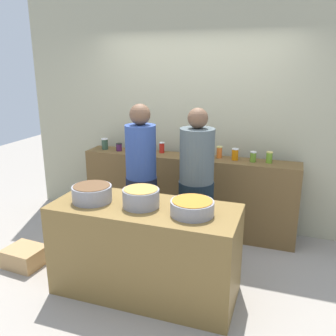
# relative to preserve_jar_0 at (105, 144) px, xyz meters

# --- Properties ---
(ground) EXTENTS (12.00, 12.00, 0.00)m
(ground) POSITION_rel_preserve_jar_0_xyz_m (1.15, -1.10, -1.07)
(ground) COLOR #9D948A
(storefront_wall) EXTENTS (4.80, 0.12, 3.00)m
(storefront_wall) POSITION_rel_preserve_jar_0_xyz_m (1.15, 0.35, 0.43)
(storefront_wall) COLOR #AEA989
(storefront_wall) RESTS_ON ground
(display_shelf) EXTENTS (2.70, 0.36, 0.99)m
(display_shelf) POSITION_rel_preserve_jar_0_xyz_m (1.15, -0.00, -0.57)
(display_shelf) COLOR brown
(display_shelf) RESTS_ON ground
(prep_table) EXTENTS (1.70, 0.70, 0.87)m
(prep_table) POSITION_rel_preserve_jar_0_xyz_m (1.15, -1.40, -0.63)
(prep_table) COLOR brown
(prep_table) RESTS_ON ground
(preserve_jar_0) EXTENTS (0.09, 0.09, 0.15)m
(preserve_jar_0) POSITION_rel_preserve_jar_0_xyz_m (0.00, 0.00, 0.00)
(preserve_jar_0) COLOR #2E4935
(preserve_jar_0) RESTS_ON display_shelf
(preserve_jar_1) EXTENTS (0.08, 0.08, 0.10)m
(preserve_jar_1) POSITION_rel_preserve_jar_0_xyz_m (0.22, -0.02, -0.02)
(preserve_jar_1) COLOR #441A42
(preserve_jar_1) RESTS_ON display_shelf
(preserve_jar_2) EXTENTS (0.08, 0.08, 0.12)m
(preserve_jar_2) POSITION_rel_preserve_jar_0_xyz_m (0.46, 0.04, -0.02)
(preserve_jar_2) COLOR gold
(preserve_jar_2) RESTS_ON display_shelf
(preserve_jar_3) EXTENTS (0.07, 0.07, 0.14)m
(preserve_jar_3) POSITION_rel_preserve_jar_0_xyz_m (0.79, 0.07, -0.00)
(preserve_jar_3) COLOR red
(preserve_jar_3) RESTS_ON display_shelf
(preserve_jar_4) EXTENTS (0.09, 0.09, 0.11)m
(preserve_jar_4) POSITION_rel_preserve_jar_0_xyz_m (1.40, -0.02, -0.02)
(preserve_jar_4) COLOR #245E2C
(preserve_jar_4) RESTS_ON display_shelf
(preserve_jar_5) EXTENTS (0.07, 0.07, 0.14)m
(preserve_jar_5) POSITION_rel_preserve_jar_0_xyz_m (1.53, 0.05, -0.00)
(preserve_jar_5) COLOR orange
(preserve_jar_5) RESTS_ON display_shelf
(preserve_jar_6) EXTENTS (0.08, 0.08, 0.14)m
(preserve_jar_6) POSITION_rel_preserve_jar_0_xyz_m (1.73, 0.02, -0.00)
(preserve_jar_6) COLOR #D06D09
(preserve_jar_6) RESTS_ON display_shelf
(preserve_jar_7) EXTENTS (0.07, 0.07, 0.12)m
(preserve_jar_7) POSITION_rel_preserve_jar_0_xyz_m (1.94, 0.00, -0.01)
(preserve_jar_7) COLOR olive
(preserve_jar_7) RESTS_ON display_shelf
(preserve_jar_8) EXTENTS (0.07, 0.07, 0.13)m
(preserve_jar_8) POSITION_rel_preserve_jar_0_xyz_m (2.12, 0.02, -0.01)
(preserve_jar_8) COLOR olive
(preserve_jar_8) RESTS_ON display_shelf
(cooking_pot_left) EXTENTS (0.37, 0.37, 0.15)m
(cooking_pot_left) POSITION_rel_preserve_jar_0_xyz_m (0.65, -1.44, -0.12)
(cooking_pot_left) COLOR gray
(cooking_pot_left) RESTS_ON prep_table
(cooking_pot_center) EXTENTS (0.33, 0.33, 0.17)m
(cooking_pot_center) POSITION_rel_preserve_jar_0_xyz_m (1.13, -1.41, -0.11)
(cooking_pot_center) COLOR gray
(cooking_pot_center) RESTS_ON prep_table
(cooking_pot_right) EXTENTS (0.37, 0.37, 0.13)m
(cooking_pot_right) POSITION_rel_preserve_jar_0_xyz_m (1.61, -1.44, -0.13)
(cooking_pot_right) COLOR gray
(cooking_pot_right) RESTS_ON prep_table
(cook_with_tongs) EXTENTS (0.34, 0.34, 1.71)m
(cook_with_tongs) POSITION_rel_preserve_jar_0_xyz_m (0.86, -0.78, -0.28)
(cook_with_tongs) COLOR #181E31
(cook_with_tongs) RESTS_ON ground
(cook_in_cap) EXTENTS (0.37, 0.37, 1.68)m
(cook_in_cap) POSITION_rel_preserve_jar_0_xyz_m (1.45, -0.70, -0.31)
(cook_in_cap) COLOR black
(cook_in_cap) RESTS_ON ground
(bread_crate) EXTENTS (0.42, 0.37, 0.20)m
(bread_crate) POSITION_rel_preserve_jar_0_xyz_m (-0.26, -1.41, -0.97)
(bread_crate) COLOR tan
(bread_crate) RESTS_ON ground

